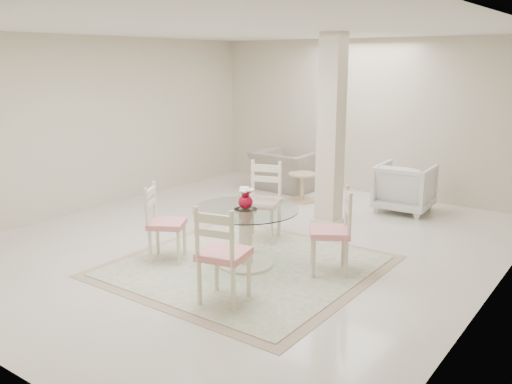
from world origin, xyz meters
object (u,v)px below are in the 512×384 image
Objects in this scene: red_vase at (246,198)px; side_table at (302,188)px; dining_chair_east at (336,225)px; dining_chair_west at (161,217)px; recliner_taupe at (286,170)px; column at (331,132)px; dining_table at (246,237)px; dining_chair_south at (221,248)px; dining_chair_north at (263,195)px; armchair_white at (405,188)px.

side_table is (-1.02, 2.93, -0.60)m from red_vase.
red_vase is at bearing -97.44° from dining_chair_east.
recliner_taupe is at bearing -19.55° from dining_chair_west.
column is at bearing 178.50° from dining_chair_east.
dining_chair_east reaches higher than recliner_taupe.
side_table is (-0.10, 3.35, -0.31)m from dining_chair_west.
dining_chair_east is at bearing 24.89° from dining_table.
side_table is at bearing -174.44° from dining_chair_east.
column is 2.50m from recliner_taupe.
dining_table is 0.47m from red_vase.
dining_table is 1.04m from dining_chair_east.
dining_table is 1.12× the size of dining_chair_east.
dining_chair_east is 1.46m from dining_chair_south.
dining_chair_west is 2.09× the size of side_table.
dining_chair_north reaches higher than recliner_taupe.
dining_chair_west is 1.22× the size of armchair_white.
dining_chair_south is 1.01× the size of recliner_taupe.
armchair_white is at bearing -105.44° from dining_chair_south.
dining_chair_east is 0.94× the size of dining_chair_north.
dining_table is 1.03m from dining_chair_west.
dining_chair_west reaches higher than recliner_taupe.
dining_chair_south is 4.13m from side_table.
dining_chair_east is at bearing -59.13° from column.
recliner_taupe is (-1.73, 3.52, 0.00)m from dining_table.
recliner_taupe is (-1.31, 2.58, -0.25)m from dining_chair_north.
dining_chair_west is at bearing -110.60° from column.
side_table is (-1.02, 2.93, -0.13)m from dining_table.
dining_table is 3.10m from side_table.
side_table is (-1.61, -0.43, -0.16)m from armchair_white.
armchair_white is at bearing -52.89° from dining_chair_west.
dining_chair_north is 1.13× the size of dining_chair_west.
red_vase is 1.06m from dining_chair_west.
column is 2.06m from red_vase.
recliner_taupe is at bearing 116.18° from red_vase.
red_vase reaches higher than dining_table.
armchair_white is at bearing 66.16° from column.
dining_chair_north reaches higher than side_table.
side_table is (-1.01, 0.93, -1.13)m from column.
recliner_taupe is at bearing -171.70° from dining_chair_east.
side_table is at bearing -29.39° from dining_chair_west.
recliner_taupe is at bearing -77.37° from dining_chair_south.
dining_chair_north is 2.90m from recliner_taupe.
dining_chair_west is (-0.51, -1.36, -0.07)m from dining_chair_north.
column is 2.71m from dining_chair_west.
dining_chair_south is (0.41, -0.94, -0.24)m from red_vase.
armchair_white is at bearing 154.11° from dining_chair_east.
dining_table is at bearing -96.32° from dining_chair_west.
column is 2.44× the size of dining_chair_south.
dining_chair_east is 1.43m from dining_chair_north.
red_vase is at bearing -89.63° from column.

